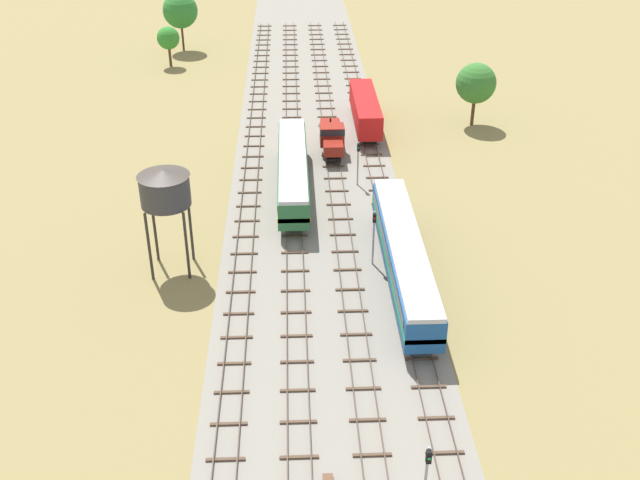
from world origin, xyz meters
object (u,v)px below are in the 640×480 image
Objects in this scene: freight_boxcar_centre_midfar at (365,109)px; water_tower at (165,189)px; signal_post_near at (374,231)px; passenger_coach_centre_nearest at (404,254)px; diesel_railcar_left_near at (293,169)px; signal_post_nearest at (358,158)px; shunter_loco_centre_left_mid at (332,136)px; signal_post_mid at (426,477)px.

water_tower is (-19.27, -31.43, 5.17)m from freight_boxcar_centre_midfar.
signal_post_near is at bearing -94.07° from freight_boxcar_centre_midfar.
signal_post_near is at bearing 129.17° from passenger_coach_centre_nearest.
signal_post_nearest is (6.69, 1.50, 0.47)m from diesel_railcar_left_near.
water_tower reaches higher than diesel_railcar_left_near.
signal_post_near reaches higher than diesel_railcar_left_near.
freight_boxcar_centre_midfar is (0.01, 34.14, -0.16)m from passenger_coach_centre_nearest.
diesel_railcar_left_near is 18.17m from water_tower.
signal_post_mid is (2.23, -51.02, 1.60)m from shunter_loco_centre_left_mid.
freight_boxcar_centre_midfar is at bearing 81.98° from signal_post_nearest.
freight_boxcar_centre_midfar reaches higher than shunter_loco_centre_left_mid.
shunter_loco_centre_left_mid is 0.60× the size of freight_boxcar_centre_midfar.
water_tower is at bearing 171.99° from passenger_coach_centre_nearest.
diesel_railcar_left_near is 11.00m from shunter_loco_centre_left_mid.
signal_post_nearest is at bearing -98.02° from freight_boxcar_centre_midfar.
passenger_coach_centre_nearest is 1.07× the size of diesel_railcar_left_near.
signal_post_mid is (17.03, -26.92, -4.01)m from water_tower.
freight_boxcar_centre_midfar is 58.40m from signal_post_mid.
freight_boxcar_centre_midfar is at bearing 58.49° from water_tower.
freight_boxcar_centre_midfar is 16.04m from signal_post_nearest.
water_tower is 32.11m from signal_post_mid.
water_tower is at bearing -179.91° from signal_post_near.
diesel_railcar_left_near is at bearing -117.20° from freight_boxcar_centre_midfar.
freight_boxcar_centre_midfar is 2.45× the size of signal_post_mid.
passenger_coach_centre_nearest is 2.38× the size of water_tower.
signal_post_nearest is at bearing 90.00° from signal_post_mid.
diesel_railcar_left_near is at bearing 53.66° from water_tower.
signal_post_near is (0.00, -15.53, 0.20)m from signal_post_nearest.
shunter_loco_centre_left_mid is 8.89m from signal_post_nearest.
water_tower is 1.94× the size of signal_post_nearest.
passenger_coach_centre_nearest is 19.00m from diesel_railcar_left_near.
shunter_loco_centre_left_mid is at bearing 95.29° from signal_post_near.
signal_post_nearest is at bearing 42.41° from water_tower.
signal_post_mid is at bearing -90.00° from signal_post_near.
freight_boxcar_centre_midfar is 37.23m from water_tower.
signal_post_nearest is at bearing 90.00° from signal_post_near.
diesel_railcar_left_near is (-8.92, 16.77, -0.02)m from passenger_coach_centre_nearest.
signal_post_near is at bearing -90.00° from signal_post_nearest.
signal_post_mid reaches higher than signal_post_near.
passenger_coach_centre_nearest is at bearing -62.00° from diesel_railcar_left_near.
signal_post_near is at bearing -64.52° from diesel_railcar_left_near.
water_tower reaches higher than signal_post_nearest.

